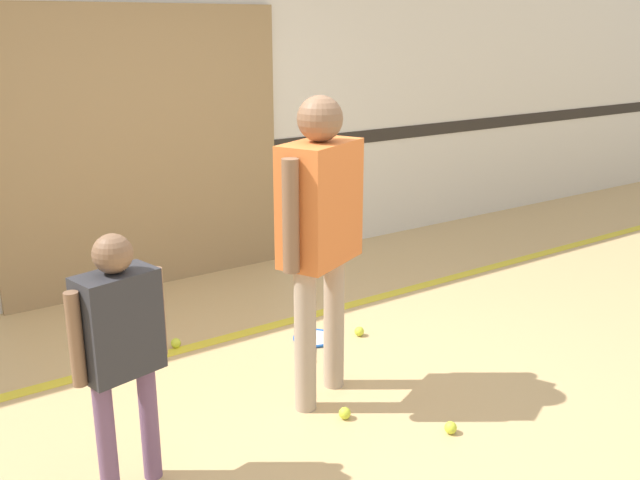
% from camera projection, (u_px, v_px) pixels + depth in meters
% --- Properties ---
extents(ground_plane, '(16.00, 16.00, 0.00)m').
position_uv_depth(ground_plane, '(317.00, 399.00, 4.07)').
color(ground_plane, tan).
extents(wall_back, '(16.00, 0.07, 3.20)m').
position_uv_depth(wall_back, '(143.00, 86.00, 5.49)').
color(wall_back, silver).
rests_on(wall_back, ground_plane).
extents(wall_panel, '(2.33, 0.05, 2.21)m').
position_uv_depth(wall_panel, '(144.00, 151.00, 5.56)').
color(wall_panel, '#9E7F56').
rests_on(wall_panel, ground_plane).
extents(floor_stripe, '(14.40, 0.10, 0.01)m').
position_uv_depth(floor_stripe, '(232.00, 336.00, 4.89)').
color(floor_stripe, yellow).
rests_on(floor_stripe, ground_plane).
extents(person_instructor, '(0.60, 0.44, 1.71)m').
position_uv_depth(person_instructor, '(320.00, 219.00, 3.80)').
color(person_instructor, tan).
rests_on(person_instructor, ground_plane).
extents(person_student_left, '(0.46, 0.26, 1.22)m').
position_uv_depth(person_student_left, '(120.00, 337.00, 3.09)').
color(person_student_left, '#6B4C70').
rests_on(person_student_left, ground_plane).
extents(racket_spare_on_floor, '(0.41, 0.49, 0.03)m').
position_uv_depth(racket_spare_on_floor, '(314.00, 339.00, 4.83)').
color(racket_spare_on_floor, blue).
rests_on(racket_spare_on_floor, ground_plane).
extents(tennis_ball_near_instructor, '(0.07, 0.07, 0.07)m').
position_uv_depth(tennis_ball_near_instructor, '(345.00, 413.00, 3.87)').
color(tennis_ball_near_instructor, '#CCE038').
rests_on(tennis_ball_near_instructor, ground_plane).
extents(tennis_ball_by_spare_racket, '(0.07, 0.07, 0.07)m').
position_uv_depth(tennis_ball_by_spare_racket, '(359.00, 331.00, 4.89)').
color(tennis_ball_by_spare_racket, '#CCE038').
rests_on(tennis_ball_by_spare_racket, ground_plane).
extents(tennis_ball_stray_left, '(0.07, 0.07, 0.07)m').
position_uv_depth(tennis_ball_stray_left, '(451.00, 428.00, 3.73)').
color(tennis_ball_stray_left, '#CCE038').
rests_on(tennis_ball_stray_left, ground_plane).
extents(tennis_ball_stray_right, '(0.07, 0.07, 0.07)m').
position_uv_depth(tennis_ball_stray_right, '(176.00, 343.00, 4.71)').
color(tennis_ball_stray_right, '#CCE038').
rests_on(tennis_ball_stray_right, ground_plane).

